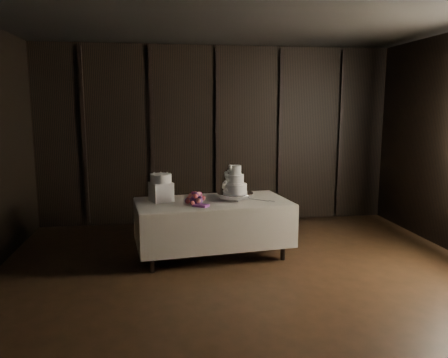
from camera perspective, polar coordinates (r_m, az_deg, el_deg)
room at (r=4.05m, az=5.37°, el=2.52°), size 6.08×7.08×3.08m
display_table at (r=5.83m, az=-1.47°, el=-6.18°), size 2.10×1.28×0.76m
cake_stand at (r=5.84m, az=1.48°, el=-2.25°), size 0.54×0.54×0.09m
wedding_cake at (r=5.79m, az=1.25°, el=-0.43°), size 0.35×0.31×0.37m
bouquet at (r=5.53m, az=-3.70°, el=-2.67°), size 0.49×0.51×0.20m
box_pedestal at (r=5.77m, az=-8.21°, el=-1.67°), size 0.34×0.34×0.25m
small_cake at (r=5.74m, az=-8.25°, el=0.10°), size 0.36×0.36×0.11m
cake_knife at (r=5.80m, az=4.63°, el=-2.76°), size 0.29×0.27×0.01m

